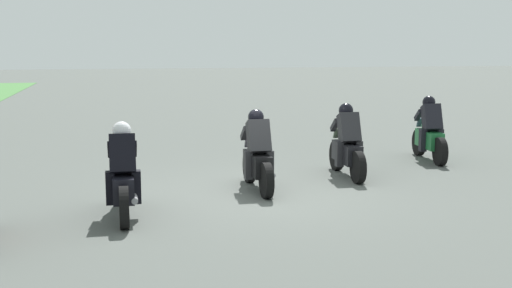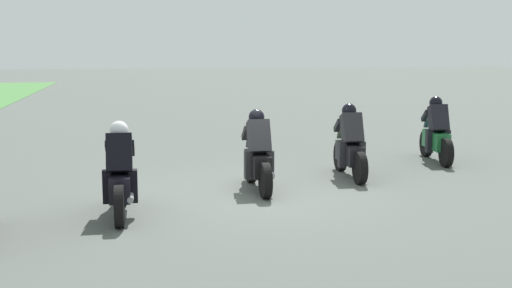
{
  "view_description": "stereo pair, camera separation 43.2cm",
  "coord_description": "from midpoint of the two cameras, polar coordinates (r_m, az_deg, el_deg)",
  "views": [
    {
      "loc": [
        -11.64,
        2.43,
        2.74
      ],
      "look_at": [
        0.09,
        -0.01,
        0.9
      ],
      "focal_mm": 46.52,
      "sensor_mm": 36.0,
      "label": 1
    },
    {
      "loc": [
        -11.72,
        2.01,
        2.74
      ],
      "look_at": [
        0.09,
        -0.01,
        0.9
      ],
      "focal_mm": 46.52,
      "sensor_mm": 36.0,
      "label": 2
    }
  ],
  "objects": [
    {
      "name": "rider_lane_c",
      "position": [
        12.36,
        1.16,
        -1.13
      ],
      "size": [
        2.04,
        0.54,
        1.51
      ],
      "rotation": [
        0.0,
        0.0,
        0.02
      ],
      "color": "black",
      "rests_on": "ground_plane"
    },
    {
      "name": "rider_lane_a",
      "position": [
        15.93,
        16.0,
        0.75
      ],
      "size": [
        2.04,
        0.57,
        1.51
      ],
      "rotation": [
        0.0,
        0.0,
        -0.11
      ],
      "color": "black",
      "rests_on": "ground_plane"
    },
    {
      "name": "rider_lane_b",
      "position": [
        13.69,
        8.99,
        -0.27
      ],
      "size": [
        2.04,
        0.54,
        1.51
      ],
      "rotation": [
        0.0,
        0.0,
        -0.02
      ],
      "color": "black",
      "rests_on": "ground_plane"
    },
    {
      "name": "rider_lane_d",
      "position": [
        10.7,
        -10.46,
        -2.82
      ],
      "size": [
        2.04,
        0.54,
        1.51
      ],
      "rotation": [
        0.0,
        0.0,
        -0.0
      ],
      "color": "black",
      "rests_on": "ground_plane"
    },
    {
      "name": "ground_plane",
      "position": [
        12.2,
        1.04,
        -4.25
      ],
      "size": [
        120.0,
        120.0,
        0.0
      ],
      "primitive_type": "plane",
      "color": "#505550"
    }
  ]
}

